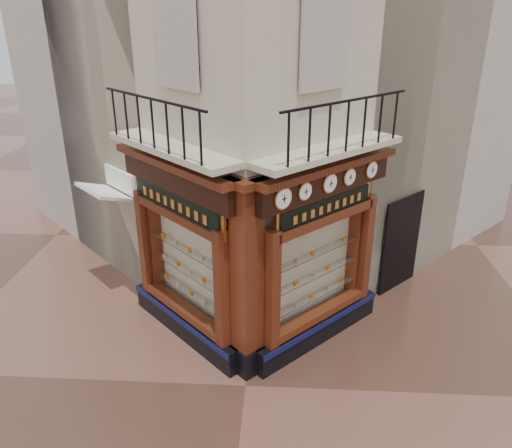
# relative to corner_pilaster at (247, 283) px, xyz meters

# --- Properties ---
(ground) EXTENTS (80.00, 80.00, 0.00)m
(ground) POSITION_rel_corner_pilaster_xyz_m (0.00, -0.50, -1.95)
(ground) COLOR #482D21
(ground) RESTS_ON ground
(main_building) EXTENTS (11.31, 11.31, 12.00)m
(main_building) POSITION_rel_corner_pilaster_xyz_m (0.00, 5.66, 4.05)
(main_building) COLOR beige
(main_building) RESTS_ON ground
(neighbour_left) EXTENTS (11.31, 11.31, 11.00)m
(neighbour_left) POSITION_rel_corner_pilaster_xyz_m (-2.47, 8.13, 3.55)
(neighbour_left) COLOR beige
(neighbour_left) RESTS_ON ground
(neighbour_right) EXTENTS (11.31, 11.31, 11.00)m
(neighbour_right) POSITION_rel_corner_pilaster_xyz_m (2.47, 8.13, 3.55)
(neighbour_right) COLOR beige
(neighbour_right) RESTS_ON ground
(shopfront_left) EXTENTS (2.86, 2.86, 3.98)m
(shopfront_left) POSITION_rel_corner_pilaster_xyz_m (-1.41, 1.07, 0.03)
(shopfront_left) COLOR black
(shopfront_left) RESTS_ON ground
(shopfront_right) EXTENTS (2.86, 2.86, 3.98)m
(shopfront_right) POSITION_rel_corner_pilaster_xyz_m (1.41, 1.07, 0.03)
(shopfront_right) COLOR black
(shopfront_right) RESTS_ON ground
(corner_pilaster) EXTENTS (0.85, 0.85, 3.98)m
(corner_pilaster) POSITION_rel_corner_pilaster_xyz_m (0.00, 0.00, 0.00)
(corner_pilaster) COLOR black
(corner_pilaster) RESTS_ON ground
(balcony) EXTENTS (5.94, 2.97, 1.03)m
(balcony) POSITION_rel_corner_pilaster_xyz_m (0.00, 0.99, 2.27)
(balcony) COLOR beige
(balcony) RESTS_ON ground
(clock_a) EXTENTS (0.32, 0.32, 0.41)m
(clock_a) POSITION_rel_corner_pilaster_xyz_m (0.63, 0.02, 1.67)
(clock_a) COLOR #B6723C
(clock_a) RESTS_ON ground
(clock_b) EXTENTS (0.28, 0.28, 0.34)m
(clock_b) POSITION_rel_corner_pilaster_xyz_m (1.01, 0.41, 1.67)
(clock_b) COLOR #B6723C
(clock_b) RESTS_ON ground
(clock_c) EXTENTS (0.31, 0.31, 0.39)m
(clock_c) POSITION_rel_corner_pilaster_xyz_m (1.48, 0.88, 1.67)
(clock_c) COLOR #B6723C
(clock_c) RESTS_ON ground
(clock_d) EXTENTS (0.28, 0.28, 0.35)m
(clock_d) POSITION_rel_corner_pilaster_xyz_m (1.89, 1.29, 1.67)
(clock_d) COLOR #B6723C
(clock_d) RESTS_ON ground
(clock_e) EXTENTS (0.29, 0.29, 0.36)m
(clock_e) POSITION_rel_corner_pilaster_xyz_m (2.38, 1.78, 1.67)
(clock_e) COLOR #B6723C
(clock_e) RESTS_ON ground
(awning) EXTENTS (1.54, 1.54, 0.34)m
(awning) POSITION_rel_corner_pilaster_xyz_m (-3.61, 2.91, -1.95)
(awning) COLOR white
(awning) RESTS_ON ground
(signboard_left) EXTENTS (2.20, 2.20, 0.59)m
(signboard_left) POSITION_rel_corner_pilaster_xyz_m (-1.46, 1.01, 1.15)
(signboard_left) COLOR #F0A346
(signboard_left) RESTS_ON ground
(signboard_right) EXTENTS (1.93, 1.93, 0.52)m
(signboard_right) POSITION_rel_corner_pilaster_xyz_m (1.46, 1.01, 1.15)
(signboard_right) COLOR #F0A346
(signboard_right) RESTS_ON ground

